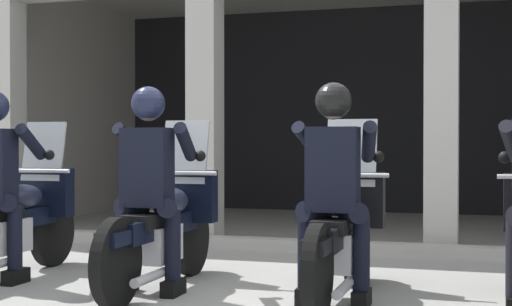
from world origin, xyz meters
TOP-DOWN VIEW (x-y plane):
  - ground_plane at (0.00, 3.00)m, footprint 80.00×80.00m
  - station_building at (-0.07, 5.44)m, footprint 9.20×4.87m
  - kerb_strip at (-0.07, 2.48)m, footprint 8.70×0.24m
  - motorcycle_far_left at (-2.14, 0.28)m, footprint 0.62×2.04m
  - motorcycle_center_left at (-0.71, 0.22)m, footprint 0.62×2.04m
  - police_officer_center_left at (-0.71, -0.07)m, footprint 0.63×0.61m
  - motorcycle_center_right at (0.71, 0.24)m, footprint 0.62×2.04m
  - police_officer_center_right at (0.71, -0.04)m, footprint 0.63×0.61m

SIDE VIEW (x-z plane):
  - ground_plane at x=0.00m, z-range 0.00..0.00m
  - kerb_strip at x=-0.07m, z-range 0.00..0.12m
  - motorcycle_far_left at x=-2.14m, z-range -0.17..1.17m
  - motorcycle_center_left at x=-0.71m, z-range -0.17..1.17m
  - motorcycle_center_right at x=0.71m, z-range -0.17..1.17m
  - police_officer_center_left at x=-0.71m, z-range 0.15..1.73m
  - police_officer_center_right at x=0.71m, z-range 0.15..1.73m
  - station_building at x=-0.07m, z-range 0.45..3.98m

